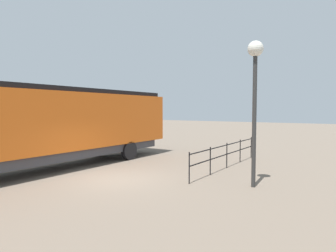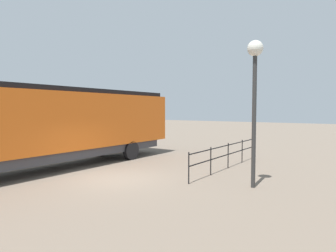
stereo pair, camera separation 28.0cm
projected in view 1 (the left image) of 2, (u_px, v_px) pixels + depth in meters
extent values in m
plane|color=#756656|center=(117.00, 179.00, 12.66)|extent=(120.00, 120.00, 0.00)
cube|color=orange|center=(20.00, 122.00, 13.28)|extent=(2.89, 18.35, 2.84)
cube|color=black|center=(137.00, 124.00, 20.08)|extent=(2.77, 2.04, 1.99)
cube|color=black|center=(19.00, 88.00, 13.19)|extent=(2.60, 17.62, 0.24)
cube|color=#38383D|center=(21.00, 158.00, 13.37)|extent=(2.60, 16.88, 0.45)
cylinder|color=black|center=(99.00, 147.00, 18.98)|extent=(0.30, 1.10, 1.10)
cylinder|color=black|center=(129.00, 151.00, 17.55)|extent=(0.30, 1.10, 1.10)
cylinder|color=#2D2D2D|center=(254.00, 121.00, 11.28)|extent=(0.16, 0.16, 5.11)
sphere|color=silver|center=(255.00, 49.00, 11.12)|extent=(0.59, 0.59, 0.59)
cube|color=black|center=(227.00, 145.00, 15.06)|extent=(0.04, 7.80, 0.04)
cube|color=black|center=(227.00, 154.00, 15.09)|extent=(0.04, 7.80, 0.04)
cylinder|color=black|center=(189.00, 168.00, 11.85)|extent=(0.05, 0.05, 1.29)
cylinder|color=black|center=(210.00, 161.00, 13.47)|extent=(0.05, 0.05, 1.29)
cylinder|color=black|center=(227.00, 155.00, 15.09)|extent=(0.05, 0.05, 1.29)
cylinder|color=black|center=(240.00, 151.00, 16.72)|extent=(0.05, 0.05, 1.29)
cylinder|color=black|center=(251.00, 147.00, 18.34)|extent=(0.05, 0.05, 1.29)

